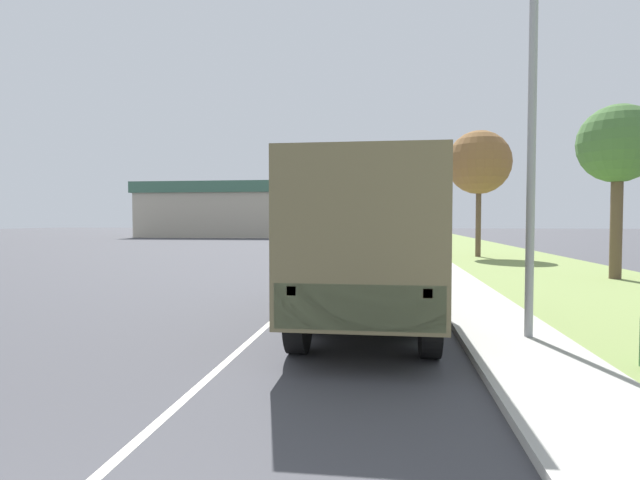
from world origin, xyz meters
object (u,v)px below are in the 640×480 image
military_truck (368,239)px  car_second_ahead (373,240)px  lamp_post (520,86)px  car_nearest_ahead (366,250)px

military_truck → car_second_ahead: 23.41m
car_second_ahead → lamp_post: (3.07, -24.49, 3.59)m
military_truck → car_nearest_ahead: military_truck is taller
car_nearest_ahead → lamp_post: bearing=-77.6°
car_nearest_ahead → car_second_ahead: (0.04, 10.35, 0.03)m
car_second_ahead → car_nearest_ahead: bearing=-90.2°
military_truck → lamp_post: (2.56, -1.11, 2.63)m
military_truck → car_second_ahead: (-0.52, 23.39, -0.96)m
military_truck → car_nearest_ahead: (-0.56, 13.04, -0.99)m
car_nearest_ahead → car_second_ahead: bearing=89.8°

